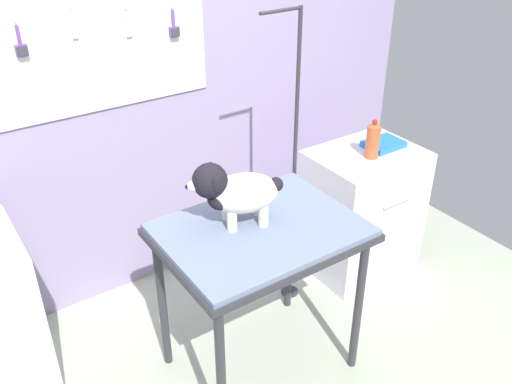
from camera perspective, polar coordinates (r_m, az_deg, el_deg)
The scene contains 7 objects.
rear_wall_panel at distance 3.28m, azimuth -12.17°, elevation 8.22°, with size 4.00×0.11×2.30m.
grooming_table at distance 2.66m, azimuth 0.44°, elevation -5.27°, with size 0.94×0.71×0.90m.
grooming_arm at distance 3.14m, azimuth 3.81°, elevation 1.40°, with size 0.30×0.11×1.79m.
dog at distance 2.54m, azimuth -2.26°, elevation 0.06°, with size 0.45×0.30×0.33m.
cabinet_right at distance 3.69m, azimuth 10.78°, elevation -1.87°, with size 0.68×0.54×0.84m.
soda_bottle at distance 3.39m, azimuth 11.93°, elevation 5.21°, with size 0.08×0.08×0.24m.
supply_tray at distance 3.58m, azimuth 12.98°, elevation 4.82°, with size 0.24×0.18×0.04m.
Camera 1 is at (-1.11, -1.57, 2.35)m, focal length 38.88 mm.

